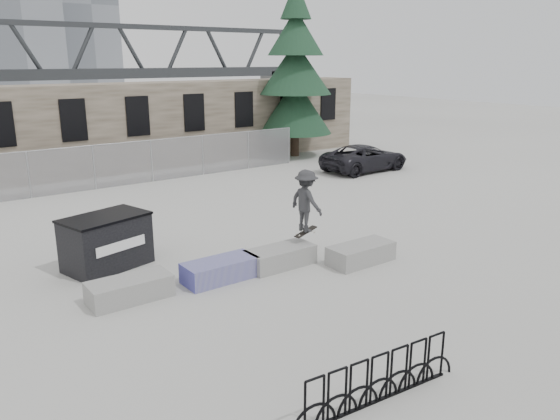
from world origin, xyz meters
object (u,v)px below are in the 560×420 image
object	(u,v)px
planter_offset	(361,253)
dumpster	(106,242)
planter_far_left	(130,288)
suv	(365,158)
skateboarder	(306,201)
spruce_tree	(295,73)
planter_center_left	(220,269)
bike_rack	(379,379)
planter_center_right	(280,256)

from	to	relation	value
planter_offset	dumpster	size ratio (longest dim) A/B	0.78
planter_far_left	dumpster	bearing A→B (deg)	82.63
planter_far_left	suv	bearing A→B (deg)	26.87
dumpster	skateboarder	world-z (taller)	skateboarder
spruce_tree	suv	bearing A→B (deg)	-88.01
planter_center_left	bike_rack	size ratio (longest dim) A/B	0.56
planter_far_left	planter_center_right	size ratio (longest dim) A/B	1.00
spruce_tree	skateboarder	size ratio (longest dim) A/B	5.93
planter_center_left	dumpster	distance (m)	3.45
planter_center_right	planter_offset	xyz separation A→B (m)	(2.05, -1.15, 0.00)
planter_center_left	dumpster	bearing A→B (deg)	128.02
planter_far_left	planter_center_left	world-z (taller)	same
planter_far_left	spruce_tree	world-z (taller)	spruce_tree
planter_offset	dumpster	bearing A→B (deg)	146.63
planter_far_left	suv	distance (m)	18.03
planter_offset	suv	size ratio (longest dim) A/B	0.40
planter_center_left	skateboarder	bearing A→B (deg)	-1.77
spruce_tree	skateboarder	xyz separation A→B (m)	(-10.61, -14.22, -3.15)
planter_far_left	dumpster	world-z (taller)	dumpster
planter_offset	skateboarder	bearing A→B (deg)	132.31
bike_rack	skateboarder	world-z (taller)	skateboarder
planter_offset	spruce_tree	size ratio (longest dim) A/B	0.17
spruce_tree	planter_offset	bearing A→B (deg)	-121.69
planter_center_right	spruce_tree	bearing A→B (deg)	50.95
planter_offset	skateboarder	size ratio (longest dim) A/B	1.03
planter_far_left	planter_center_right	bearing A→B (deg)	-4.63
planter_offset	spruce_tree	xyz separation A→B (m)	(9.52, 15.42, 4.62)
planter_offset	bike_rack	bearing A→B (deg)	-131.80
planter_center_right	planter_offset	bearing A→B (deg)	-29.34
suv	planter_center_left	bearing A→B (deg)	120.24
planter_far_left	planter_offset	xyz separation A→B (m)	(6.36, -1.50, 0.00)
planter_center_left	bike_rack	distance (m)	6.31
skateboarder	suv	bearing A→B (deg)	-56.53
dumpster	suv	xyz separation A→B (m)	(15.76, 5.67, -0.07)
planter_center_right	planter_offset	distance (m)	2.36
planter_center_left	skateboarder	size ratio (longest dim) A/B	1.03
suv	skateboarder	xyz separation A→B (m)	(-10.81, -8.45, 1.07)
bike_rack	spruce_tree	size ratio (longest dim) A/B	0.31
dumpster	suv	bearing A→B (deg)	4.57
suv	planter_center_right	bearing A→B (deg)	124.58
planter_center_left	planter_center_right	size ratio (longest dim) A/B	1.00
planter_offset	spruce_tree	distance (m)	18.70
dumpster	skateboarder	size ratio (longest dim) A/B	1.33
planter_center_right	suv	distance (m)	14.52
planter_center_left	skateboarder	xyz separation A→B (m)	(2.84, -0.09, 1.47)
planter_center_right	suv	world-z (taller)	suv
skateboarder	bike_rack	bearing A→B (deg)	146.88
planter_far_left	bike_rack	world-z (taller)	bike_rack
planter_center_right	bike_rack	distance (m)	6.61
planter_offset	planter_center_right	bearing A→B (deg)	150.66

